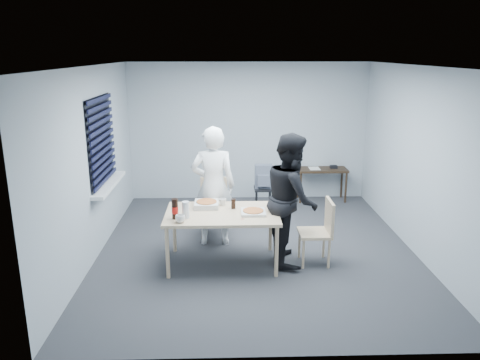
{
  "coord_description": "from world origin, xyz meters",
  "views": [
    {
      "loc": [
        -0.43,
        -6.3,
        2.79
      ],
      "look_at": [
        -0.23,
        0.1,
        1.02
      ],
      "focal_mm": 35.0,
      "sensor_mm": 36.0,
      "label": 1
    }
  ],
  "objects_px": {
    "backpack": "(263,177)",
    "soda_bottle": "(175,209)",
    "mug_a": "(180,219)",
    "mug_b": "(223,202)",
    "person_white": "(213,186)",
    "dining_table": "(222,217)",
    "person_black": "(291,199)",
    "stool": "(263,194)",
    "chair_far": "(214,202)",
    "side_table": "(322,173)",
    "chair_right": "(321,227)"
  },
  "relations": [
    {
      "from": "backpack",
      "to": "dining_table",
      "type": "bearing_deg",
      "value": -108.91
    },
    {
      "from": "chair_right",
      "to": "soda_bottle",
      "type": "bearing_deg",
      "value": -174.5
    },
    {
      "from": "person_white",
      "to": "side_table",
      "type": "height_order",
      "value": "person_white"
    },
    {
      "from": "person_black",
      "to": "backpack",
      "type": "bearing_deg",
      "value": 5.99
    },
    {
      "from": "person_white",
      "to": "backpack",
      "type": "relative_size",
      "value": 4.19
    },
    {
      "from": "person_black",
      "to": "backpack",
      "type": "distance_m",
      "value": 2.03
    },
    {
      "from": "soda_bottle",
      "to": "side_table",
      "type": "bearing_deg",
      "value": 49.87
    },
    {
      "from": "chair_right",
      "to": "backpack",
      "type": "height_order",
      "value": "chair_right"
    },
    {
      "from": "person_white",
      "to": "backpack",
      "type": "distance_m",
      "value": 1.63
    },
    {
      "from": "soda_bottle",
      "to": "mug_a",
      "type": "bearing_deg",
      "value": -61.16
    },
    {
      "from": "chair_far",
      "to": "mug_b",
      "type": "distance_m",
      "value": 0.85
    },
    {
      "from": "dining_table",
      "to": "mug_a",
      "type": "bearing_deg",
      "value": -145.79
    },
    {
      "from": "stool",
      "to": "mug_a",
      "type": "height_order",
      "value": "mug_a"
    },
    {
      "from": "soda_bottle",
      "to": "dining_table",
      "type": "bearing_deg",
      "value": 19.77
    },
    {
      "from": "person_black",
      "to": "stool",
      "type": "bearing_deg",
      "value": 5.96
    },
    {
      "from": "side_table",
      "to": "chair_far",
      "type": "bearing_deg",
      "value": -141.17
    },
    {
      "from": "person_white",
      "to": "stool",
      "type": "xyz_separation_m",
      "value": [
        0.85,
        1.39,
        -0.55
      ]
    },
    {
      "from": "mug_a",
      "to": "soda_bottle",
      "type": "relative_size",
      "value": 0.46
    },
    {
      "from": "chair_far",
      "to": "person_black",
      "type": "relative_size",
      "value": 0.5
    },
    {
      "from": "mug_b",
      "to": "backpack",
      "type": "bearing_deg",
      "value": 68.31
    },
    {
      "from": "mug_b",
      "to": "person_white",
      "type": "bearing_deg",
      "value": 109.24
    },
    {
      "from": "mug_b",
      "to": "soda_bottle",
      "type": "relative_size",
      "value": 0.38
    },
    {
      "from": "person_black",
      "to": "soda_bottle",
      "type": "height_order",
      "value": "person_black"
    },
    {
      "from": "chair_right",
      "to": "person_black",
      "type": "height_order",
      "value": "person_black"
    },
    {
      "from": "chair_far",
      "to": "backpack",
      "type": "bearing_deg",
      "value": 48.96
    },
    {
      "from": "stool",
      "to": "soda_bottle",
      "type": "distance_m",
      "value": 2.7
    },
    {
      "from": "person_black",
      "to": "chair_far",
      "type": "bearing_deg",
      "value": 46.0
    },
    {
      "from": "mug_a",
      "to": "mug_b",
      "type": "xyz_separation_m",
      "value": [
        0.53,
        0.66,
        -0.0
      ]
    },
    {
      "from": "mug_b",
      "to": "side_table",
      "type": "bearing_deg",
      "value": 52.24
    },
    {
      "from": "dining_table",
      "to": "mug_b",
      "type": "bearing_deg",
      "value": 88.41
    },
    {
      "from": "person_black",
      "to": "backpack",
      "type": "xyz_separation_m",
      "value": [
        -0.21,
        2.0,
        -0.23
      ]
    },
    {
      "from": "backpack",
      "to": "soda_bottle",
      "type": "relative_size",
      "value": 1.59
    },
    {
      "from": "stool",
      "to": "mug_b",
      "type": "xyz_separation_m",
      "value": [
        -0.71,
        -1.79,
        0.44
      ]
    },
    {
      "from": "backpack",
      "to": "mug_a",
      "type": "height_order",
      "value": "backpack"
    },
    {
      "from": "side_table",
      "to": "mug_b",
      "type": "distance_m",
      "value": 3.08
    },
    {
      "from": "person_white",
      "to": "soda_bottle",
      "type": "distance_m",
      "value": 1.03
    },
    {
      "from": "backpack",
      "to": "mug_a",
      "type": "relative_size",
      "value": 3.44
    },
    {
      "from": "dining_table",
      "to": "backpack",
      "type": "bearing_deg",
      "value": 71.05
    },
    {
      "from": "dining_table",
      "to": "mug_b",
      "type": "relative_size",
      "value": 14.94
    },
    {
      "from": "person_white",
      "to": "backpack",
      "type": "height_order",
      "value": "person_white"
    },
    {
      "from": "chair_far",
      "to": "soda_bottle",
      "type": "distance_m",
      "value": 1.44
    },
    {
      "from": "dining_table",
      "to": "person_black",
      "type": "relative_size",
      "value": 0.84
    },
    {
      "from": "side_table",
      "to": "person_white",
      "type": "bearing_deg",
      "value": -134.89
    },
    {
      "from": "side_table",
      "to": "backpack",
      "type": "distance_m",
      "value": 1.35
    },
    {
      "from": "person_black",
      "to": "soda_bottle",
      "type": "xyz_separation_m",
      "value": [
        -1.52,
        -0.29,
        -0.03
      ]
    },
    {
      "from": "chair_far",
      "to": "chair_right",
      "type": "height_order",
      "value": "same"
    },
    {
      "from": "stool",
      "to": "person_black",
      "type": "bearing_deg",
      "value": -84.04
    },
    {
      "from": "dining_table",
      "to": "stool",
      "type": "distance_m",
      "value": 2.24
    },
    {
      "from": "chair_far",
      "to": "person_white",
      "type": "relative_size",
      "value": 0.5
    },
    {
      "from": "mug_b",
      "to": "soda_bottle",
      "type": "xyz_separation_m",
      "value": [
        -0.6,
        -0.52,
        0.08
      ]
    }
  ]
}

